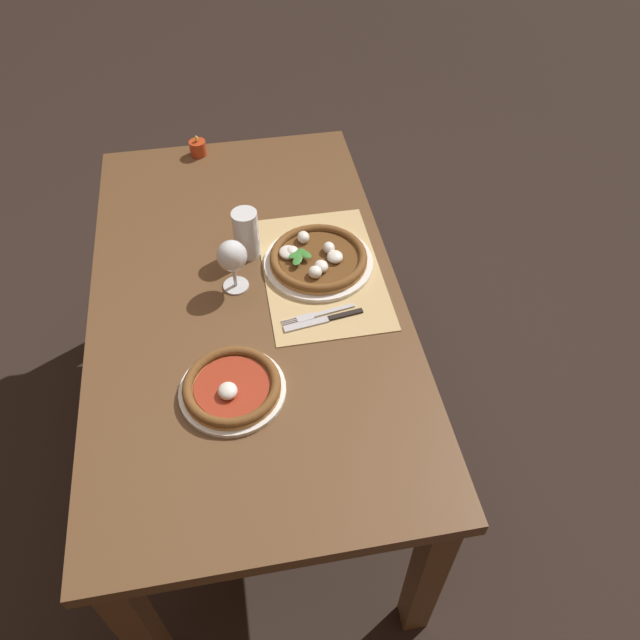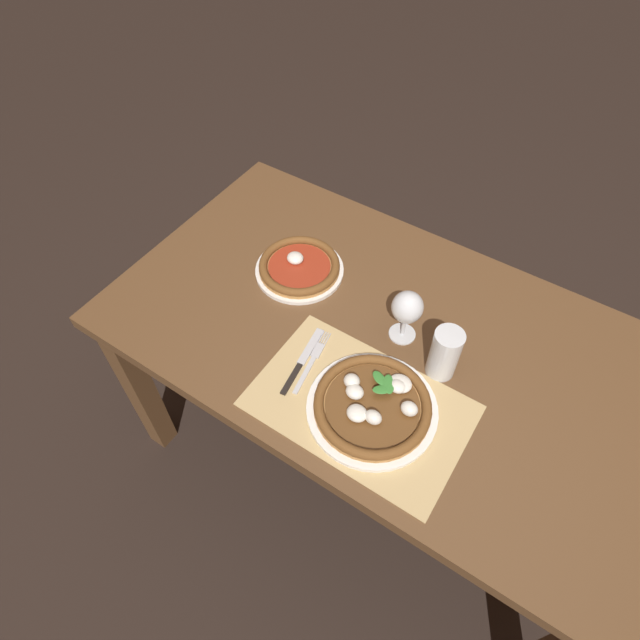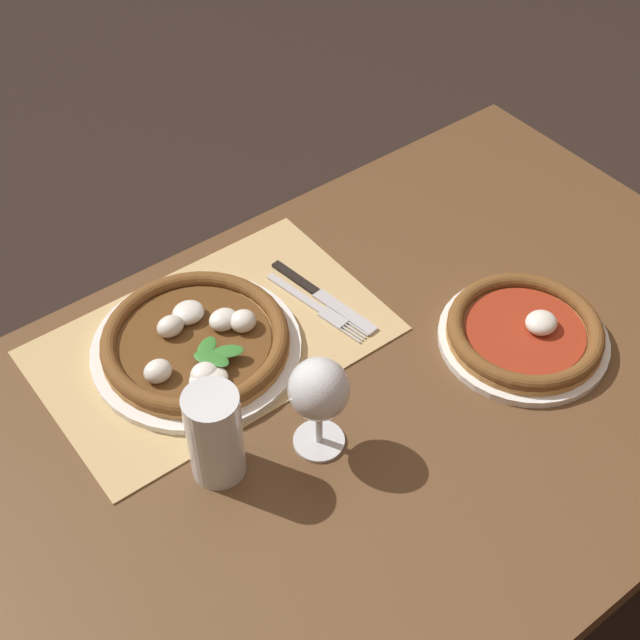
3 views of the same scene
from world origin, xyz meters
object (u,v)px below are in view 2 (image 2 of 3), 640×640
pizza_far (299,267)px  knife (302,360)px  pint_glass (444,354)px  pizza_near (373,405)px  fork (312,361)px  wine_glass (407,309)px

pizza_far → knife: pizza_far is taller
pint_glass → pizza_near: bearing=-113.9°
pizza_near → pint_glass: size_ratio=2.13×
fork → knife: (-0.02, -0.01, 0.00)m
wine_glass → fork: wine_glass is taller
pint_glass → fork: pint_glass is taller
pizza_near → fork: pizza_near is taller
pint_glass → knife: bearing=-150.9°
pizza_far → wine_glass: size_ratio=1.63×
wine_glass → knife: bearing=-128.5°
knife → pizza_near: bearing=-6.1°
pint_glass → fork: 0.32m
pint_glass → pizza_far: bearing=170.0°
pizza_far → pint_glass: size_ratio=1.74×
pint_glass → knife: pint_glass is taller
pizza_far → knife: 0.31m
pizza_far → pint_glass: 0.49m
fork → knife: 0.02m
fork → pizza_far: bearing=130.4°
pint_glass → wine_glass: bearing=160.2°
fork → pint_glass: bearing=29.3°
wine_glass → pint_glass: size_ratio=1.07×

